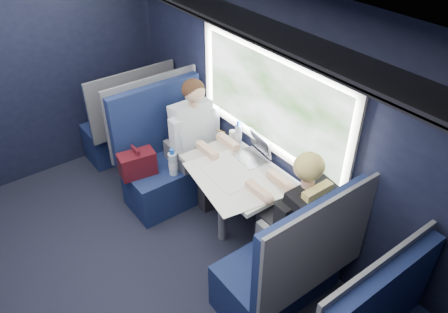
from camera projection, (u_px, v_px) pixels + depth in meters
ground at (141, 282)px, 3.78m from camera, size 2.80×4.20×0.01m
room_shell at (120, 138)px, 2.93m from camera, size 3.00×4.40×2.40m
table at (236, 178)px, 3.89m from camera, size 0.62×1.00×0.74m
seat_bay_near at (168, 161)px, 4.50m from camera, size 1.08×0.62×1.26m
seat_bay_far at (286, 267)px, 3.38m from camera, size 1.04×0.62×1.26m
seat_row_front at (129, 124)px, 5.13m from camera, size 1.04×0.51×1.16m
man at (198, 136)px, 4.35m from camera, size 0.53×0.56×1.32m
woman at (298, 212)px, 3.43m from camera, size 0.53×0.56×1.32m
papers at (231, 179)px, 3.74m from camera, size 0.69×0.89×0.01m
laptop at (255, 151)px, 3.99m from camera, size 0.26×0.33×0.23m
bottle_small at (238, 133)px, 4.16m from camera, size 0.07×0.07×0.23m
cup at (232, 135)px, 4.26m from camera, size 0.06×0.06×0.08m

